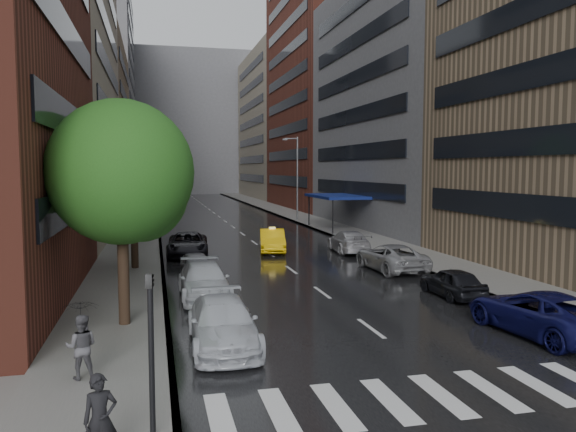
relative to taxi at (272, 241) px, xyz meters
name	(u,v)px	position (x,y,z in m)	size (l,w,h in m)	color
ground	(423,367)	(-0.37, -23.00, -0.78)	(220.00, 220.00, 0.00)	gray
road	(221,218)	(-0.37, 27.00, -0.78)	(14.00, 140.00, 0.01)	black
sidewalk_left	(141,219)	(-9.37, 27.00, -0.71)	(4.00, 140.00, 0.15)	gray
sidewalk_right	(297,216)	(8.63, 27.00, -0.71)	(4.00, 140.00, 0.15)	gray
crosswalk	(466,392)	(-0.17, -25.00, -0.77)	(13.15, 2.80, 0.01)	silver
buildings_left	(88,84)	(-15.37, 35.79, 15.21)	(8.00, 108.00, 38.00)	maroon
buildings_right	(328,97)	(14.63, 33.71, 14.25)	(8.05, 109.10, 36.00)	#937A5B
building_far	(186,124)	(-0.37, 95.00, 15.22)	(40.00, 14.00, 32.00)	slate
tree_near	(121,173)	(-8.97, -16.83, 4.81)	(5.12, 5.12, 8.17)	#382619
tree_mid	(133,163)	(-8.97, -5.04, 5.23)	(5.51, 5.51, 8.78)	#382619
tree_far	(139,162)	(-8.97, 9.29, 5.43)	(5.69, 5.69, 9.07)	#382619
taxi	(272,241)	(0.00, 0.00, 0.00)	(1.65, 4.74, 1.56)	yellow
parked_cars_left	(199,269)	(-5.77, -9.74, -0.03)	(2.98, 24.73, 1.55)	silver
parked_cars_right	(416,267)	(5.03, -11.66, -0.04)	(3.10, 25.04, 1.53)	#0E0F44
ped_bag_walker	(101,421)	(-8.91, -26.76, 0.21)	(0.72, 0.56, 1.75)	black
ped_black_umbrella	(81,333)	(-9.81, -22.07, 0.60)	(0.96, 0.98, 2.09)	#4D4C51
traffic_light	(151,340)	(-7.97, -25.89, 1.45)	(0.18, 0.15, 3.45)	black
street_lamp_left	(151,179)	(-8.09, 7.00, 4.11)	(1.74, 0.22, 9.00)	gray
street_lamp_right	(297,176)	(7.35, 22.00, 4.11)	(1.74, 0.22, 9.00)	gray
awning	(336,196)	(8.62, 12.00, 2.35)	(4.00, 8.00, 3.12)	navy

